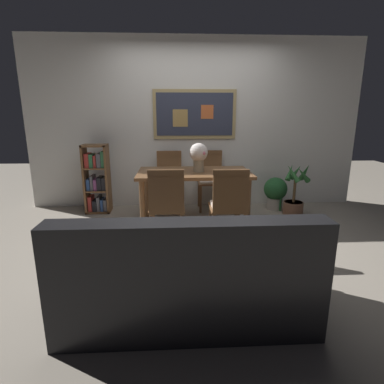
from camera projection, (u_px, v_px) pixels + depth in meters
name	position (u px, v px, depth m)	size (l,w,h in m)	color
ground_plane	(203.00, 240.00, 3.72)	(12.00, 12.00, 0.00)	gray
wall_back_with_painting	(195.00, 124.00, 4.88)	(5.20, 0.14, 2.60)	silver
dining_table	(194.00, 179.00, 4.08)	(1.47, 0.80, 0.74)	brown
dining_chair_far_right	(210.00, 175.00, 4.84)	(0.40, 0.41, 0.91)	brown
dining_chair_near_right	(229.00, 201.00, 3.41)	(0.40, 0.41, 0.91)	brown
dining_chair_near_left	(167.00, 201.00, 3.41)	(0.40, 0.41, 0.91)	brown
dining_chair_far_left	(169.00, 176.00, 4.77)	(0.40, 0.41, 0.91)	brown
leather_couch	(187.00, 277.00, 2.27)	(1.80, 0.84, 0.84)	black
bookshelf	(97.00, 180.00, 4.66)	(0.36, 0.28, 1.03)	brown
potted_ivy	(275.00, 192.00, 4.85)	(0.36, 0.36, 0.60)	#B2ADA3
potted_palm	(295.00, 197.00, 4.57)	(0.38, 0.38, 0.80)	brown
flower_vase	(199.00, 155.00, 3.98)	(0.24, 0.24, 0.37)	tan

